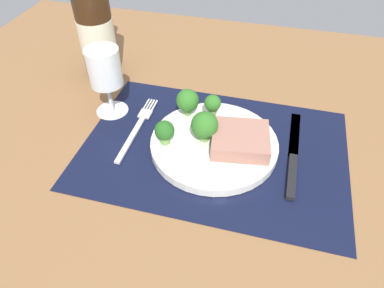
{
  "coord_description": "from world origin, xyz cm",
  "views": [
    {
      "loc": [
        8.0,
        -46.2,
        45.06
      ],
      "look_at": [
        -3.68,
        -1.82,
        1.9
      ],
      "focal_mm": 32.94,
      "sensor_mm": 36.0,
      "label": 1
    }
  ],
  "objects_px": {
    "wine_bottle": "(96,29)",
    "knife": "(293,158)",
    "fork": "(137,127)",
    "wine_glass": "(105,72)",
    "steak": "(240,140)",
    "plate": "(214,144)"
  },
  "relations": [
    {
      "from": "steak",
      "to": "wine_bottle",
      "type": "height_order",
      "value": "wine_bottle"
    },
    {
      "from": "knife",
      "to": "steak",
      "type": "bearing_deg",
      "value": -177.86
    },
    {
      "from": "steak",
      "to": "wine_bottle",
      "type": "distance_m",
      "value": 0.4
    },
    {
      "from": "steak",
      "to": "knife",
      "type": "height_order",
      "value": "steak"
    },
    {
      "from": "steak",
      "to": "wine_bottle",
      "type": "relative_size",
      "value": 0.33
    },
    {
      "from": "fork",
      "to": "wine_bottle",
      "type": "relative_size",
      "value": 0.63
    },
    {
      "from": "wine_glass",
      "to": "fork",
      "type": "bearing_deg",
      "value": -30.54
    },
    {
      "from": "fork",
      "to": "wine_glass",
      "type": "height_order",
      "value": "wine_glass"
    },
    {
      "from": "fork",
      "to": "wine_bottle",
      "type": "bearing_deg",
      "value": 134.0
    },
    {
      "from": "wine_bottle",
      "to": "knife",
      "type": "bearing_deg",
      "value": -21.55
    },
    {
      "from": "knife",
      "to": "wine_glass",
      "type": "bearing_deg",
      "value": 170.95
    },
    {
      "from": "knife",
      "to": "wine_bottle",
      "type": "distance_m",
      "value": 0.49
    },
    {
      "from": "steak",
      "to": "fork",
      "type": "xyz_separation_m",
      "value": [
        -0.2,
        0.01,
        -0.03
      ]
    },
    {
      "from": "plate",
      "to": "steak",
      "type": "bearing_deg",
      "value": -0.23
    },
    {
      "from": "plate",
      "to": "wine_glass",
      "type": "height_order",
      "value": "wine_glass"
    },
    {
      "from": "fork",
      "to": "wine_bottle",
      "type": "xyz_separation_m",
      "value": [
        -0.15,
        0.17,
        0.11
      ]
    },
    {
      "from": "steak",
      "to": "knife",
      "type": "xyz_separation_m",
      "value": [
        0.1,
        0.01,
        -0.03
      ]
    },
    {
      "from": "knife",
      "to": "plate",
      "type": "bearing_deg",
      "value": -179.0
    },
    {
      "from": "fork",
      "to": "steak",
      "type": "bearing_deg",
      "value": -1.7
    },
    {
      "from": "plate",
      "to": "fork",
      "type": "distance_m",
      "value": 0.16
    },
    {
      "from": "plate",
      "to": "fork",
      "type": "height_order",
      "value": "plate"
    },
    {
      "from": "knife",
      "to": "fork",
      "type": "bearing_deg",
      "value": 177.15
    }
  ]
}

